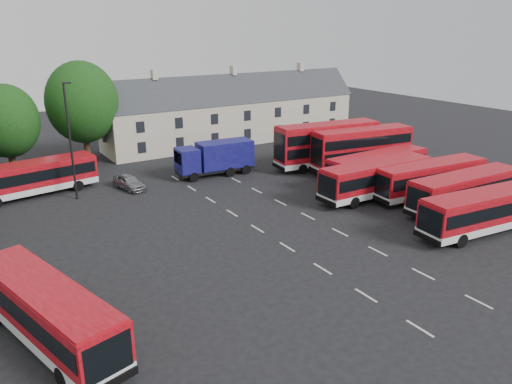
{
  "coord_description": "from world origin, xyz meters",
  "views": [
    {
      "loc": [
        -19.34,
        -28.48,
        15.19
      ],
      "look_at": [
        1.24,
        4.16,
        2.2
      ],
      "focal_mm": 35.0,
      "sensor_mm": 36.0,
      "label": 1
    }
  ],
  "objects_px": {
    "bus_row_a": "(486,209)",
    "box_truck": "(216,157)",
    "lamppost": "(70,139)",
    "bus_dd_south": "(362,147)",
    "silver_car": "(129,182)",
    "bus_west": "(46,308)"
  },
  "relations": [
    {
      "from": "bus_row_a",
      "to": "bus_dd_south",
      "type": "relative_size",
      "value": 1.01
    },
    {
      "from": "bus_west",
      "to": "silver_car",
      "type": "xyz_separation_m",
      "value": [
        11.46,
        21.87,
        -1.24
      ]
    },
    {
      "from": "bus_dd_south",
      "to": "bus_west",
      "type": "bearing_deg",
      "value": -149.42
    },
    {
      "from": "bus_dd_south",
      "to": "lamppost",
      "type": "distance_m",
      "value": 29.48
    },
    {
      "from": "bus_dd_south",
      "to": "silver_car",
      "type": "bearing_deg",
      "value": 170.69
    },
    {
      "from": "bus_row_a",
      "to": "box_truck",
      "type": "xyz_separation_m",
      "value": [
        -10.12,
        24.6,
        0.03
      ]
    },
    {
      "from": "bus_row_a",
      "to": "box_truck",
      "type": "distance_m",
      "value": 26.6
    },
    {
      "from": "bus_dd_south",
      "to": "box_truck",
      "type": "height_order",
      "value": "bus_dd_south"
    },
    {
      "from": "silver_car",
      "to": "bus_west",
      "type": "bearing_deg",
      "value": -130.18
    },
    {
      "from": "bus_west",
      "to": "lamppost",
      "type": "distance_m",
      "value": 22.84
    },
    {
      "from": "lamppost",
      "to": "bus_dd_south",
      "type": "bearing_deg",
      "value": -13.82
    },
    {
      "from": "box_truck",
      "to": "silver_car",
      "type": "distance_m",
      "value": 9.46
    },
    {
      "from": "bus_row_a",
      "to": "bus_west",
      "type": "xyz_separation_m",
      "value": [
        -30.95,
        3.04,
        -0.03
      ]
    },
    {
      "from": "bus_row_a",
      "to": "silver_car",
      "type": "relative_size",
      "value": 2.88
    },
    {
      "from": "bus_west",
      "to": "lamppost",
      "type": "xyz_separation_m",
      "value": [
        6.45,
        21.6,
        3.69
      ]
    },
    {
      "from": "box_truck",
      "to": "lamppost",
      "type": "xyz_separation_m",
      "value": [
        -14.38,
        0.04,
        3.63
      ]
    },
    {
      "from": "silver_car",
      "to": "lamppost",
      "type": "xyz_separation_m",
      "value": [
        -5.01,
        -0.27,
        4.93
      ]
    },
    {
      "from": "bus_dd_south",
      "to": "bus_west",
      "type": "height_order",
      "value": "bus_dd_south"
    },
    {
      "from": "silver_car",
      "to": "lamppost",
      "type": "bearing_deg",
      "value": 170.56
    },
    {
      "from": "bus_row_a",
      "to": "bus_dd_south",
      "type": "bearing_deg",
      "value": 82.86
    },
    {
      "from": "bus_row_a",
      "to": "silver_car",
      "type": "height_order",
      "value": "bus_row_a"
    },
    {
      "from": "box_truck",
      "to": "bus_west",
      "type": "bearing_deg",
      "value": -129.9
    }
  ]
}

